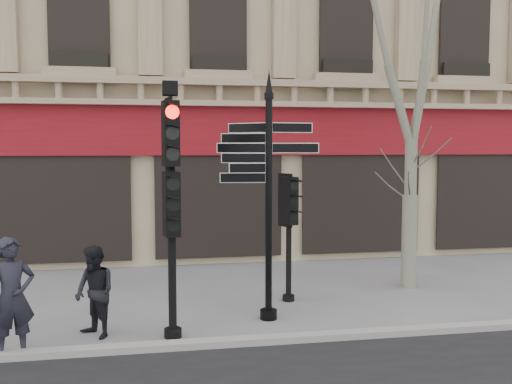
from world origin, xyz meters
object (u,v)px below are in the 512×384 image
(fingerpost, at_px, (269,154))
(pedestrian_b, at_px, (95,292))
(plane_tree, at_px, (414,31))
(traffic_signal_main, at_px, (171,178))
(traffic_signal_secondary, at_px, (289,215))
(pedestrian_a, at_px, (12,298))

(fingerpost, xyz_separation_m, pedestrian_b, (-3.05, -0.47, -2.29))
(plane_tree, distance_m, pedestrian_b, 8.59)
(pedestrian_b, bearing_deg, plane_tree, 69.73)
(traffic_signal_main, distance_m, plane_tree, 6.66)
(traffic_signal_main, xyz_separation_m, plane_tree, (5.38, 2.50, 3.03))
(traffic_signal_secondary, distance_m, pedestrian_b, 4.17)
(traffic_signal_secondary, bearing_deg, pedestrian_a, -178.68)
(pedestrian_b, bearing_deg, fingerpost, 59.75)
(fingerpost, height_order, pedestrian_b, fingerpost)
(pedestrian_a, bearing_deg, fingerpost, -11.50)
(fingerpost, height_order, plane_tree, plane_tree)
(pedestrian_a, bearing_deg, traffic_signal_secondary, -1.61)
(fingerpost, distance_m, traffic_signal_secondary, 1.82)
(fingerpost, relative_size, traffic_signal_main, 1.07)
(fingerpost, bearing_deg, plane_tree, 44.40)
(fingerpost, xyz_separation_m, plane_tree, (3.61, 1.78, 2.65))
(traffic_signal_secondary, relative_size, pedestrian_b, 1.67)
(plane_tree, bearing_deg, pedestrian_a, -159.13)
(fingerpost, distance_m, pedestrian_a, 4.85)
(fingerpost, height_order, pedestrian_a, fingerpost)
(traffic_signal_main, distance_m, pedestrian_b, 2.31)
(fingerpost, bearing_deg, traffic_signal_secondary, 78.29)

